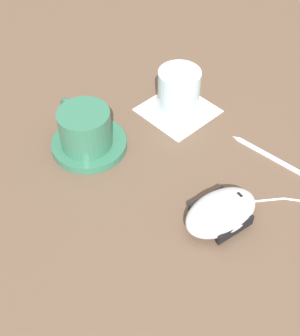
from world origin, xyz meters
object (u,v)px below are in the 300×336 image
object	(u,v)px
coffee_cup	(84,127)
saucer	(89,144)
drinking_glass	(179,92)
pen	(271,155)
computer_mouse	(221,212)

from	to	relation	value
coffee_cup	saucer	bearing A→B (deg)	-30.29
coffee_cup	drinking_glass	world-z (taller)	drinking_glass
coffee_cup	pen	xyz separation A→B (m)	(0.15, -0.25, -0.04)
coffee_cup	drinking_glass	distance (m)	0.17
computer_mouse	pen	xyz separation A→B (m)	(0.16, -0.00, -0.02)
drinking_glass	computer_mouse	bearing A→B (deg)	-132.59
computer_mouse	pen	bearing A→B (deg)	-1.71
computer_mouse	drinking_glass	size ratio (longest dim) A/B	1.56
coffee_cup	computer_mouse	distance (m)	0.25
saucer	drinking_glass	world-z (taller)	drinking_glass
pen	drinking_glass	bearing A→B (deg)	88.28
saucer	drinking_glass	size ratio (longest dim) A/B	1.47
saucer	pen	bearing A→B (deg)	-59.08
computer_mouse	coffee_cup	bearing A→B (deg)	89.40
computer_mouse	saucer	bearing A→B (deg)	88.46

